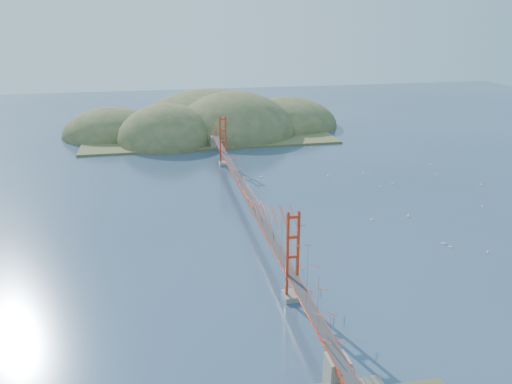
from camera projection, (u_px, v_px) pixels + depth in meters
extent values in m
plane|color=#304560|center=(247.00, 211.00, 89.86)|extent=(320.00, 320.00, 0.00)
cube|color=gray|center=(291.00, 296.00, 62.04)|extent=(2.00, 2.40, 0.70)
cube|color=gray|center=(223.00, 164.00, 117.43)|extent=(2.00, 2.40, 0.70)
cube|color=red|center=(247.00, 194.00, 88.75)|extent=(1.40, 92.00, 0.16)
cube|color=red|center=(247.00, 195.00, 88.82)|extent=(1.33, 92.00, 0.24)
cube|color=#38383A|center=(247.00, 193.00, 88.72)|extent=(1.19, 92.00, 0.03)
cube|color=gray|center=(337.00, 372.00, 46.84)|extent=(2.00, 2.20, 3.30)
cube|color=gray|center=(215.00, 142.00, 131.77)|extent=(2.20, 2.60, 3.30)
cube|color=olive|center=(207.00, 133.00, 148.85)|extent=(70.00, 40.00, 0.60)
ellipsoid|color=olive|center=(168.00, 142.00, 139.28)|extent=(28.00, 28.00, 21.00)
ellipsoid|color=olive|center=(235.00, 134.00, 148.61)|extent=(36.00, 36.00, 25.00)
ellipsoid|color=olive|center=(286.00, 126.00, 159.40)|extent=(32.00, 32.00, 18.00)
ellipsoid|color=olive|center=(112.00, 135.00, 147.32)|extent=(28.00, 28.00, 16.00)
ellipsoid|color=olive|center=(209.00, 124.00, 162.24)|extent=(44.00, 44.00, 22.00)
cube|color=white|center=(408.00, 216.00, 87.49)|extent=(0.38, 0.63, 0.11)
cylinder|color=white|center=(408.00, 214.00, 87.38)|extent=(0.02, 0.02, 0.66)
cube|color=white|center=(380.00, 187.00, 102.50)|extent=(0.47, 0.43, 0.09)
cylinder|color=white|center=(380.00, 185.00, 102.42)|extent=(0.01, 0.01, 0.52)
cube|color=white|center=(310.00, 148.00, 132.25)|extent=(0.53, 0.33, 0.09)
cylinder|color=white|center=(310.00, 147.00, 132.15)|extent=(0.01, 0.01, 0.55)
cube|color=white|center=(488.00, 252.00, 74.14)|extent=(0.45, 0.51, 0.09)
cylinder|color=white|center=(488.00, 250.00, 74.05)|extent=(0.01, 0.01, 0.56)
cube|color=white|center=(371.00, 175.00, 109.87)|extent=(0.41, 0.47, 0.09)
cylinder|color=white|center=(371.00, 174.00, 109.79)|extent=(0.01, 0.01, 0.51)
cube|color=white|center=(430.00, 165.00, 117.48)|extent=(0.50, 0.22, 0.09)
cylinder|color=white|center=(430.00, 164.00, 117.39)|extent=(0.01, 0.01, 0.53)
cube|color=white|center=(261.00, 177.00, 108.73)|extent=(0.65, 0.40, 0.11)
cylinder|color=white|center=(261.00, 175.00, 108.62)|extent=(0.02, 0.02, 0.67)
cube|color=white|center=(363.00, 173.00, 111.19)|extent=(0.63, 0.50, 0.11)
cylinder|color=white|center=(363.00, 172.00, 111.08)|extent=(0.02, 0.02, 0.68)
cube|color=white|center=(481.00, 184.00, 103.78)|extent=(0.50, 0.60, 0.11)
cylinder|color=white|center=(481.00, 183.00, 103.67)|extent=(0.02, 0.02, 0.65)
cube|color=white|center=(371.00, 220.00, 85.88)|extent=(0.49, 0.57, 0.10)
cylinder|color=white|center=(372.00, 218.00, 85.78)|extent=(0.02, 0.02, 0.62)
cube|color=white|center=(365.00, 153.00, 127.64)|extent=(0.49, 0.21, 0.09)
cylinder|color=white|center=(365.00, 152.00, 127.56)|extent=(0.01, 0.01, 0.51)
cube|color=white|center=(328.00, 176.00, 109.33)|extent=(0.31, 0.58, 0.10)
cylinder|color=white|center=(328.00, 175.00, 109.23)|extent=(0.02, 0.02, 0.60)
cube|color=white|center=(450.00, 247.00, 75.81)|extent=(0.53, 0.41, 0.09)
cylinder|color=white|center=(451.00, 245.00, 75.72)|extent=(0.02, 0.02, 0.57)
cube|color=white|center=(444.00, 243.00, 76.97)|extent=(0.64, 0.49, 0.11)
cylinder|color=white|center=(444.00, 241.00, 76.86)|extent=(0.02, 0.02, 0.68)
cube|color=white|center=(482.00, 206.00, 91.92)|extent=(0.20, 0.50, 0.09)
cylinder|color=white|center=(483.00, 205.00, 91.83)|extent=(0.01, 0.01, 0.53)
cube|color=white|center=(436.00, 175.00, 109.90)|extent=(0.57, 0.56, 0.11)
cylinder|color=white|center=(437.00, 174.00, 109.79)|extent=(0.02, 0.02, 0.65)
cube|color=white|center=(392.00, 184.00, 104.31)|extent=(0.40, 0.53, 0.09)
cylinder|color=white|center=(393.00, 182.00, 104.21)|extent=(0.01, 0.01, 0.56)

